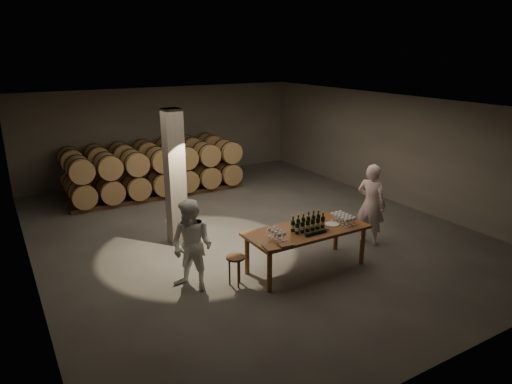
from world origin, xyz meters
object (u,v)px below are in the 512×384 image
person_man (371,204)px  tasting_table (307,234)px  bottle_cluster (308,224)px  person_woman (192,246)px  plate (332,224)px  stool (236,262)px  notebook_near (285,245)px

person_man → tasting_table: bearing=78.4°
bottle_cluster → person_woman: size_ratio=0.41×
person_woman → tasting_table: bearing=45.3°
plate → bottle_cluster: bearing=176.3°
bottle_cluster → stool: bearing=174.2°
tasting_table → person_man: size_ratio=1.34×
bottle_cluster → person_man: 2.15m
notebook_near → person_man: bearing=21.8°
plate → stool: 2.26m
stool → bottle_cluster: bearing=-5.8°
tasting_table → notebook_near: bearing=-151.9°
notebook_near → person_man: size_ratio=0.13×
tasting_table → notebook_near: 0.96m
bottle_cluster → notebook_near: (-0.84, -0.42, -0.11)m
tasting_table → notebook_near: notebook_near is taller
bottle_cluster → notebook_near: bearing=-153.7°
stool → person_woman: 0.92m
tasting_table → plate: plate is taller
plate → notebook_near: bearing=-165.5°
plate → person_man: (1.51, 0.40, 0.06)m
notebook_near → person_woman: 1.77m
stool → person_woman: size_ratio=0.34×
bottle_cluster → stool: (-1.61, 0.16, -0.52)m
notebook_near → person_man: (2.96, 0.78, 0.06)m
tasting_table → plate: (0.61, -0.07, 0.11)m
plate → person_man: 1.56m
tasting_table → person_woman: (-2.37, 0.44, 0.10)m
person_man → person_woman: (-4.49, 0.11, -0.07)m
tasting_table → plate: size_ratio=8.71×
person_man → person_woman: person_man is taller
tasting_table → stool: bearing=175.4°
person_man → person_woman: 4.49m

